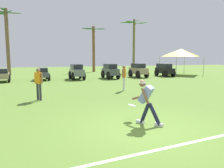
# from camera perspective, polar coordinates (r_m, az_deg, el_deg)

# --- Properties ---
(ground_plane) EXTENTS (80.00, 80.00, 0.00)m
(ground_plane) POSITION_cam_1_polar(r_m,az_deg,el_deg) (6.67, 8.46, -11.40)
(ground_plane) COLOR #597B2F
(field_line_paint) EXTENTS (21.76, 3.10, 0.01)m
(field_line_paint) POSITION_cam_1_polar(r_m,az_deg,el_deg) (5.52, 15.08, -15.60)
(field_line_paint) COLOR white
(field_line_paint) RESTS_ON ground_plane
(frisbee_thrower) EXTENTS (0.68, 1.03, 1.39)m
(frisbee_thrower) POSITION_cam_1_polar(r_m,az_deg,el_deg) (6.88, 8.99, -4.06)
(frisbee_thrower) COLOR #191E38
(frisbee_thrower) RESTS_ON ground_plane
(frisbee_in_flight) EXTENTS (0.29, 0.29, 0.09)m
(frisbee_in_flight) POSITION_cam_1_polar(r_m,az_deg,el_deg) (7.35, 5.28, -5.61)
(frisbee_in_flight) COLOR white
(teammate_near_sideline) EXTENTS (0.40, 0.40, 1.56)m
(teammate_near_sideline) POSITION_cam_1_polar(r_m,az_deg,el_deg) (11.09, -18.63, 0.73)
(teammate_near_sideline) COLOR #33333D
(teammate_near_sideline) RESTS_ON ground_plane
(teammate_midfield) EXTENTS (0.35, 0.46, 1.56)m
(teammate_midfield) POSITION_cam_1_polar(r_m,az_deg,el_deg) (13.54, 3.14, 2.21)
(teammate_midfield) COLOR silver
(teammate_midfield) RESTS_ON ground_plane
(parked_car_slot_b) EXTENTS (1.31, 2.29, 1.10)m
(parked_car_slot_b) POSITION_cam_1_polar(r_m,az_deg,el_deg) (20.49, -26.58, 2.11)
(parked_car_slot_b) COLOR #998466
(parked_car_slot_b) RESTS_ON ground_plane
(parked_car_slot_c) EXTENTS (1.29, 2.28, 1.10)m
(parked_car_slot_c) POSITION_cam_1_polar(r_m,az_deg,el_deg) (20.64, -17.67, 2.56)
(parked_car_slot_c) COLOR #474C51
(parked_car_slot_c) RESTS_ON ground_plane
(parked_car_slot_d) EXTENTS (1.30, 2.41, 1.40)m
(parked_car_slot_d) POSITION_cam_1_polar(r_m,az_deg,el_deg) (20.52, -9.21, 3.28)
(parked_car_slot_d) COLOR slate
(parked_car_slot_d) RESTS_ON ground_plane
(parked_car_slot_e) EXTENTS (1.31, 2.41, 1.40)m
(parked_car_slot_e) POSITION_cam_1_polar(r_m,az_deg,el_deg) (21.14, -0.47, 3.49)
(parked_car_slot_e) COLOR #474C51
(parked_car_slot_e) RESTS_ON ground_plane
(parked_car_slot_f) EXTENTS (1.39, 2.44, 1.40)m
(parked_car_slot_f) POSITION_cam_1_polar(r_m,az_deg,el_deg) (22.52, 6.88, 3.67)
(parked_car_slot_f) COLOR #998466
(parked_car_slot_f) RESTS_ON ground_plane
(parked_car_slot_g) EXTENTS (1.27, 2.45, 1.34)m
(parked_car_slot_g) POSITION_cam_1_polar(r_m,az_deg,el_deg) (24.19, 13.54, 3.71)
(parked_car_slot_g) COLOR black
(parked_car_slot_g) RESTS_ON ground_plane
(palm_tree_left_of_centre) EXTENTS (3.28, 3.38, 7.30)m
(palm_tree_left_of_centre) POSITION_cam_1_polar(r_m,az_deg,el_deg) (27.16, -25.71, 10.91)
(palm_tree_left_of_centre) COLOR brown
(palm_tree_left_of_centre) RESTS_ON ground_plane
(palm_tree_right_of_centre) EXTENTS (3.40, 3.51, 6.15)m
(palm_tree_right_of_centre) POSITION_cam_1_polar(r_m,az_deg,el_deg) (30.37, -4.80, 9.97)
(palm_tree_right_of_centre) COLOR brown
(palm_tree_right_of_centre) RESTS_ON ground_plane
(palm_tree_far_right) EXTENTS (3.52, 3.54, 7.02)m
(palm_tree_far_right) POSITION_cam_1_polar(r_m,az_deg,el_deg) (30.14, 5.76, 11.36)
(palm_tree_far_right) COLOR brown
(palm_tree_far_right) RESTS_ON ground_plane
(event_tent) EXTENTS (3.73, 3.73, 3.00)m
(event_tent) POSITION_cam_1_polar(r_m,az_deg,el_deg) (26.95, 17.60, 7.80)
(event_tent) COLOR #B2B5BA
(event_tent) RESTS_ON ground_plane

